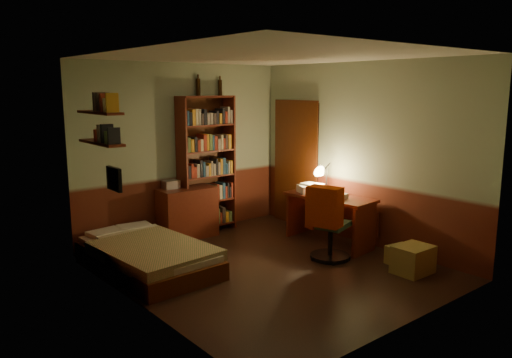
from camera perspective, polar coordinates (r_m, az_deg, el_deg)
floor at (r=6.39m, az=1.44°, el=-10.15°), size 3.50×4.00×0.02m
ceiling at (r=6.00m, az=1.56°, el=14.00°), size 3.50×4.00×0.02m
wall_back at (r=7.68m, az=-8.35°, el=3.30°), size 3.50×0.02×2.60m
wall_left at (r=5.10m, az=-13.66°, el=-0.43°), size 0.02×4.00×2.60m
wall_right at (r=7.32m, az=12.02°, el=2.84°), size 0.02×4.00×2.60m
wall_front at (r=4.74m, az=17.54°, el=-1.43°), size 3.50×0.02×2.60m
doorway at (r=8.20m, az=4.68°, el=1.71°), size 0.06×0.90×2.00m
door_trim at (r=8.17m, az=4.50°, el=1.68°), size 0.02×0.98×2.08m
bed at (r=6.42m, az=-12.38°, el=-7.47°), size 1.10×1.98×0.58m
dresser at (r=7.59m, az=-7.84°, el=-3.84°), size 0.87×0.46×0.76m
mini_stereo at (r=7.50m, az=-9.70°, el=-0.61°), size 0.24×0.19×0.12m
bookshelf at (r=7.75m, az=-5.66°, el=1.61°), size 0.92×0.34×2.11m
bottle_left at (r=7.72m, az=-6.62°, el=10.39°), size 0.09×0.09×0.26m
bottle_right at (r=7.94m, az=-4.13°, el=10.37°), size 0.08×0.08×0.24m
desk at (r=7.31m, az=8.35°, el=-4.61°), size 0.68×1.37×0.71m
paper_stack at (r=7.39m, az=5.74°, el=-1.15°), size 0.29×0.33×0.11m
desk_lamp at (r=7.56m, az=8.07°, el=0.77°), size 0.20×0.20×0.55m
office_chair at (r=6.63m, az=8.54°, el=-5.06°), size 0.58×0.55×0.96m
red_jacket at (r=6.40m, az=6.33°, el=1.17°), size 0.30×0.46×0.51m
wall_shelf_lower at (r=6.11m, az=-17.27°, el=3.98°), size 0.20×0.90×0.03m
wall_shelf_upper at (r=6.08m, az=-17.44°, el=7.26°), size 0.20×0.90×0.03m
framed_picture at (r=5.67m, az=-15.91°, el=0.00°), size 0.04×0.32×0.26m
cardboard_box_a at (r=6.45m, az=17.51°, el=-8.76°), size 0.46×0.37×0.34m
cardboard_box_b at (r=6.74m, az=16.24°, el=-8.34°), size 0.37×0.32×0.23m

